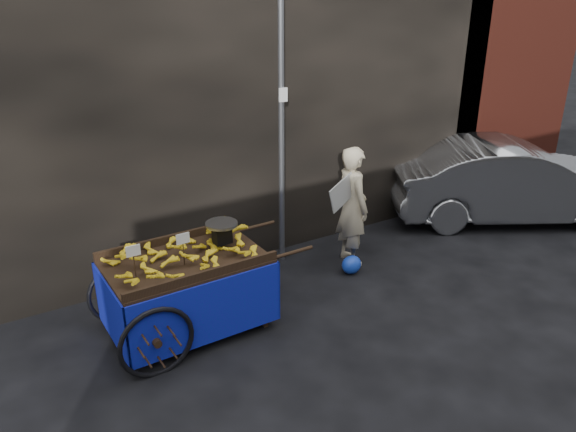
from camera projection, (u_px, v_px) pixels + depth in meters
ground at (315, 306)px, 7.04m from camera, size 80.00×80.00×0.00m
building_wall at (242, 72)px, 8.28m from camera, size 13.50×2.00×5.00m
street_pole at (281, 124)px, 7.41m from camera, size 0.12×0.10×4.00m
banana_cart at (181, 268)px, 6.25m from camera, size 2.43×1.24×1.31m
vendor at (352, 206)px, 7.81m from camera, size 0.80×0.67×1.72m
plastic_bag at (351, 265)px, 7.76m from camera, size 0.29×0.23×0.26m
parked_car at (512, 181)px, 9.34m from camera, size 4.20×3.21×1.33m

